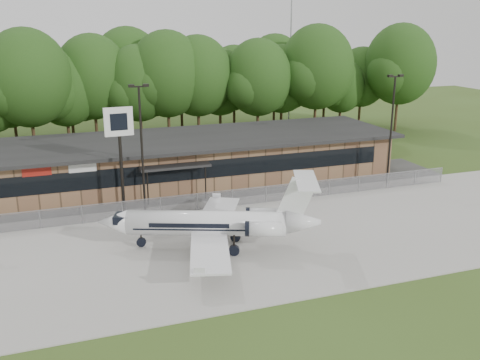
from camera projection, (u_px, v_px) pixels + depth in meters
name	position (u px, v px, depth m)	size (l,w,h in m)	color
ground	(283.00, 295.00, 30.18)	(160.00, 160.00, 0.00)	#3A4D1B
apron	(237.00, 241.00, 37.40)	(64.00, 18.00, 0.08)	#9E9B93
parking_lot	(195.00, 193.00, 47.81)	(50.00, 9.00, 0.06)	#383835
terminal	(183.00, 159.00, 51.21)	(41.00, 11.65, 4.30)	olive
fence	(209.00, 201.00, 43.52)	(46.00, 0.04, 1.52)	gray
treeline	(147.00, 83.00, 66.02)	(72.00, 12.00, 15.00)	#163C13
radio_mast	(291.00, 38.00, 76.99)	(0.20, 0.20, 25.00)	gray
light_pole_mid	(141.00, 139.00, 41.81)	(1.55, 0.30, 10.23)	black
light_pole_right	(392.00, 121.00, 49.10)	(1.55, 0.30, 10.23)	black
business_jet	(214.00, 224.00, 35.68)	(14.86, 13.28, 5.09)	silver
pole_sign	(119.00, 133.00, 41.40)	(2.24, 0.38, 8.50)	black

